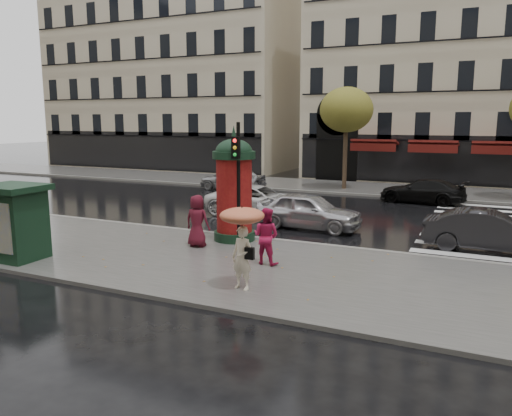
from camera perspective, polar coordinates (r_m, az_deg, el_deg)
The scene contains 20 objects.
ground at distance 15.99m, azimuth -0.09°, elevation -6.48°, with size 160.00×160.00×0.00m, color black.
near_sidewalk at distance 15.54m, azimuth -0.88°, elevation -6.75°, with size 90.00×7.00×0.12m, color #474744.
far_sidewalk at distance 33.82m, azimuth 13.74°, elevation 2.11°, with size 90.00×6.00×0.12m, color #474744.
near_kerb at distance 18.64m, azimuth 3.84°, elevation -3.89°, with size 90.00×0.25×0.14m, color slate.
far_kerb at distance 30.91m, azimuth 12.63°, elevation 1.45°, with size 90.00×0.25×0.14m, color slate.
zebra_crossing at distance 23.92m, azimuth 23.35°, elevation -1.75°, with size 3.60×11.75×0.01m, color silver.
bldg_far_corner at distance 44.40m, azimuth 25.39°, elevation 17.86°, with size 26.00×14.00×22.90m.
bldg_far_left at distance 52.77m, azimuth -8.26°, elevation 17.29°, with size 24.00×14.00×22.90m.
tree_far_left at distance 33.00m, azimuth 10.29°, elevation 10.95°, with size 3.40×3.40×6.64m.
woman_umbrella at distance 13.02m, azimuth -1.59°, elevation -2.99°, with size 1.18×1.18×2.26m.
woman_red at distance 15.45m, azimuth 1.15°, elevation -3.21°, with size 0.86×0.67×1.78m, color #B01543.
man_burgundy at distance 17.69m, azimuth -6.73°, elevation -1.46°, with size 0.90×0.59×1.84m, color #51101D.
morris_column at distance 18.40m, azimuth -2.52°, elevation 2.53°, with size 1.57×1.57×4.24m.
traffic_light at distance 17.62m, azimuth -2.12°, elevation 4.21°, with size 0.29×0.42×4.36m.
newsstand at distance 17.74m, azimuth -25.93°, elevation -1.35°, with size 2.02×1.71×2.40m.
car_silver at distance 21.17m, azimuth 6.02°, elevation -0.32°, with size 1.81×4.49×1.53m, color silver.
car_darkgrey at distance 19.28m, azimuth 25.05°, elevation -2.37°, with size 1.52×4.37×1.44m, color black.
car_white at distance 24.26m, azimuth 0.22°, elevation 0.91°, with size 2.33×5.05×1.40m, color silver.
car_black at distance 29.12m, azimuth 18.49°, elevation 1.85°, with size 1.87×4.59×1.33m, color black.
car_far_silver at distance 32.86m, azimuth -2.69°, elevation 3.37°, with size 1.76×4.37×1.49m, color #9A9A9F.
Camera 1 is at (6.52, -13.88, 4.54)m, focal length 35.00 mm.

